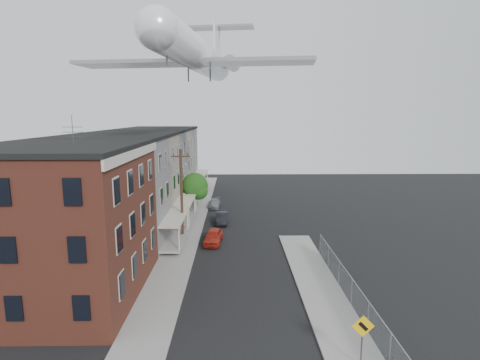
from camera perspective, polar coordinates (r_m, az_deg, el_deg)
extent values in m
plane|color=black|center=(21.09, 0.70, -25.27)|extent=(120.00, 120.00, 0.00)
cube|color=gray|center=(43.27, -7.49, -6.46)|extent=(3.00, 62.00, 0.12)
cube|color=gray|center=(26.87, 12.71, -17.12)|extent=(3.00, 26.00, 0.12)
cube|color=gray|center=(43.12, -5.56, -6.47)|extent=(0.15, 62.00, 0.14)
cube|color=gray|center=(26.58, 9.52, -17.30)|extent=(0.15, 26.00, 0.14)
cube|color=#351410|center=(27.78, -25.43, -6.02)|extent=(10.00, 12.00, 10.00)
cube|color=black|center=(26.92, -26.24, 4.61)|extent=(10.30, 12.30, 0.30)
cube|color=beige|center=(25.21, -15.65, 3.94)|extent=(0.16, 12.20, 0.60)
cylinder|color=#515156|center=(24.22, -24.13, 6.67)|extent=(0.04, 0.04, 2.00)
cube|color=slate|center=(36.37, -19.28, -2.04)|extent=(10.00, 7.00, 10.00)
cube|color=black|center=(35.72, -19.74, 6.08)|extent=(10.25, 7.00, 0.30)
cube|color=gray|center=(36.12, -9.84, -9.02)|extent=(1.80, 6.40, 0.25)
cube|color=beige|center=(35.48, -9.95, -5.66)|extent=(1.90, 6.50, 0.15)
cube|color=gray|center=(42.94, -16.36, -0.14)|extent=(10.00, 7.00, 10.00)
cube|color=black|center=(42.40, -16.70, 6.73)|extent=(10.25, 7.00, 0.30)
cube|color=gray|center=(42.73, -8.38, -6.01)|extent=(1.80, 6.40, 0.25)
cube|color=beige|center=(42.19, -8.46, -3.13)|extent=(1.90, 6.50, 0.15)
cube|color=slate|center=(49.64, -14.23, 1.26)|extent=(10.00, 7.00, 10.00)
cube|color=black|center=(49.16, -14.48, 7.20)|extent=(10.25, 7.00, 0.30)
cube|color=gray|center=(49.45, -7.33, -3.81)|extent=(1.80, 6.40, 0.25)
cube|color=beige|center=(48.99, -7.39, -1.30)|extent=(1.90, 6.50, 0.15)
cube|color=gray|center=(56.40, -12.60, 2.32)|extent=(10.00, 7.00, 10.00)
cube|color=black|center=(55.99, -12.80, 7.55)|extent=(10.25, 7.00, 0.30)
cube|color=gray|center=(56.24, -6.53, -2.13)|extent=(1.80, 6.40, 0.25)
cube|color=beige|center=(55.83, -6.58, 0.08)|extent=(1.90, 6.50, 0.15)
cube|color=slate|center=(63.22, -11.32, 3.15)|extent=(10.00, 7.00, 10.00)
cube|color=black|center=(62.85, -11.48, 7.81)|extent=(10.25, 7.00, 0.30)
cube|color=gray|center=(63.08, -5.91, -0.82)|extent=(1.80, 6.40, 0.25)
cube|color=beige|center=(62.71, -5.94, 1.16)|extent=(1.90, 6.50, 0.15)
cylinder|color=gray|center=(21.09, 21.91, -22.94)|extent=(0.06, 0.06, 1.90)
cylinder|color=gray|center=(23.48, 18.96, -19.16)|extent=(0.06, 0.06, 1.90)
cylinder|color=gray|center=(26.00, 16.66, -16.07)|extent=(0.06, 0.06, 1.90)
cylinder|color=gray|center=(28.61, 14.83, -13.52)|extent=(0.06, 0.06, 1.90)
cylinder|color=gray|center=(31.29, 13.34, -11.39)|extent=(0.06, 0.06, 1.90)
cylinder|color=gray|center=(34.02, 12.11, -9.59)|extent=(0.06, 0.06, 1.90)
cube|color=gray|center=(25.62, 16.76, -14.26)|extent=(0.04, 18.00, 0.04)
cube|color=gray|center=(26.00, 16.66, -16.07)|extent=(0.02, 18.00, 1.80)
cylinder|color=#515156|center=(20.45, 18.05, -22.66)|extent=(0.07, 0.07, 2.60)
cube|color=yellow|center=(19.93, 18.25, -20.40)|extent=(1.10, 0.03, 1.10)
cube|color=black|center=(19.91, 18.27, -20.43)|extent=(0.52, 0.02, 0.52)
cylinder|color=black|center=(36.43, -8.88, -2.39)|extent=(0.26, 0.26, 9.00)
cube|color=black|center=(35.83, -9.04, 3.57)|extent=(1.80, 0.12, 0.12)
cylinder|color=black|center=(35.91, -10.16, 3.87)|extent=(0.08, 0.08, 0.25)
cylinder|color=black|center=(35.71, -7.94, 3.90)|extent=(0.08, 0.08, 0.25)
cylinder|color=black|center=(46.81, -6.84, -3.76)|extent=(0.24, 0.24, 2.40)
sphere|color=#143E10|center=(46.31, -6.90, -0.87)|extent=(3.20, 3.20, 3.20)
sphere|color=#143E10|center=(46.07, -6.30, -1.62)|extent=(2.24, 2.24, 2.24)
imported|color=#B12616|center=(36.35, -4.10, -8.57)|extent=(1.90, 4.06, 1.34)
imported|color=black|center=(42.72, -2.78, -5.84)|extent=(1.33, 3.71, 1.22)
imported|color=gray|center=(50.17, -3.95, -3.57)|extent=(1.61, 3.72, 1.07)
cylinder|color=white|center=(38.49, -6.62, 18.42)|extent=(6.10, 22.68, 3.00)
sphere|color=white|center=(27.86, -12.53, 21.62)|extent=(3.00, 3.00, 3.00)
cone|color=white|center=(49.39, -3.39, 16.54)|extent=(3.36, 3.20, 3.00)
cube|color=#939399|center=(37.01, -7.13, 17.30)|extent=(22.81, 7.03, 0.33)
cylinder|color=#939399|center=(46.70, -7.00, 17.11)|extent=(2.01, 3.92, 1.50)
cylinder|color=#939399|center=(45.83, -1.29, 17.32)|extent=(2.01, 3.92, 1.50)
cube|color=white|center=(49.31, -3.53, 19.63)|extent=(0.73, 3.56, 5.24)
cube|color=#939399|center=(50.68, -3.35, 22.17)|extent=(9.15, 3.65, 0.23)
cylinder|color=#515156|center=(29.32, -11.12, 17.72)|extent=(0.15, 0.15, 1.12)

